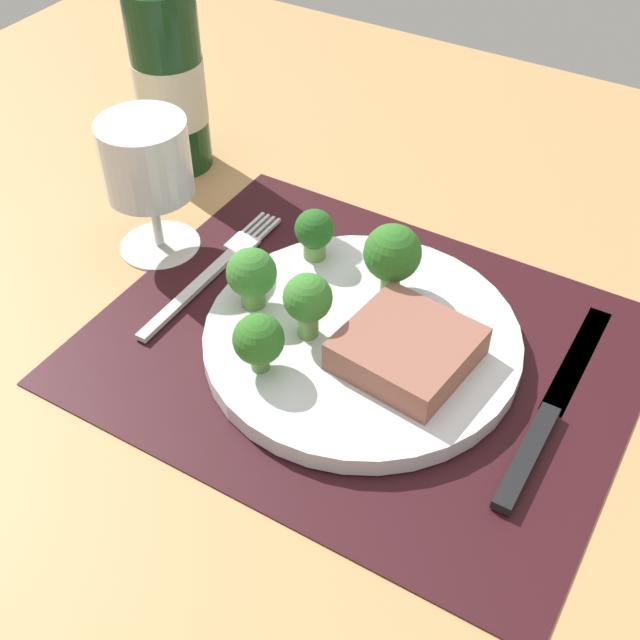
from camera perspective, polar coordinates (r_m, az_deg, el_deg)
ground_plane at (r=66.20cm, az=2.87°, el=-2.98°), size 140.00×110.00×3.00cm
placemat at (r=65.02cm, az=2.92°, el=-1.98°), size 41.60×33.58×0.30cm
plate at (r=64.34cm, az=2.95°, el=-1.38°), size 24.97×24.97×1.60cm
steak at (r=61.00cm, az=6.10°, el=-2.00°), size 10.07×10.08×2.53cm
broccoli_near_fork at (r=64.34cm, az=-4.80°, el=3.16°), size 4.03×4.03×5.29cm
broccoli_back_left at (r=65.42cm, az=5.08°, el=4.62°), size 4.71×4.71×6.16cm
broccoli_near_steak at (r=61.22cm, az=-0.87°, el=1.39°), size 3.80×3.80×5.66cm
broccoli_center at (r=59.18cm, az=-4.31°, el=-1.41°), size 3.84×3.84×4.88cm
broccoli_front_edge at (r=69.19cm, az=-0.39°, el=6.21°), size 3.38×3.38×4.63cm
fork at (r=72.02cm, az=-7.45°, el=3.44°), size 2.40×19.20×0.50cm
knife at (r=61.95cm, az=15.65°, el=-6.40°), size 1.80×23.00×0.80cm
wine_bottle at (r=83.08cm, az=-10.53°, el=16.35°), size 6.93×6.93×27.29cm
wine_glass at (r=71.63cm, az=-11.99°, el=10.43°), size 7.64×7.64×12.66cm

